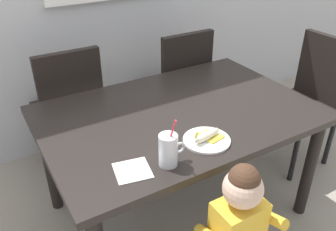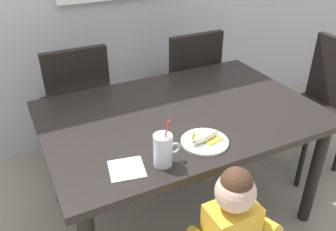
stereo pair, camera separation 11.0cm
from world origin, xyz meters
The scene contains 10 objects.
ground_plane centered at (0.00, 0.00, 0.00)m, with size 24.00×24.00×0.00m, color #9E9384.
dining_table centered at (0.00, 0.00, 0.65)m, with size 1.51×1.02×0.74m.
dining_chair_left centered at (-0.42, 0.76, 0.54)m, with size 0.44×0.45×0.96m.
dining_chair_right centered at (0.43, 0.69, 0.54)m, with size 0.44×0.45×0.96m.
dining_chair_far centered at (1.13, 0.01, 0.54)m, with size 0.44×0.44×0.96m.
toddler_standing centered at (-0.11, -0.66, 0.53)m, with size 0.33×0.24×0.84m.
milk_cup centered at (-0.30, -0.38, 0.80)m, with size 0.13×0.09×0.25m.
snack_plate centered at (-0.05, -0.32, 0.74)m, with size 0.23×0.23×0.01m, color white.
peeled_banana centered at (-0.04, -0.32, 0.77)m, with size 0.18×0.12×0.07m.
paper_napkin centered at (-0.45, -0.34, 0.74)m, with size 0.15×0.15×0.00m, color white.
Camera 1 is at (-0.92, -1.43, 1.70)m, focal length 37.45 mm.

